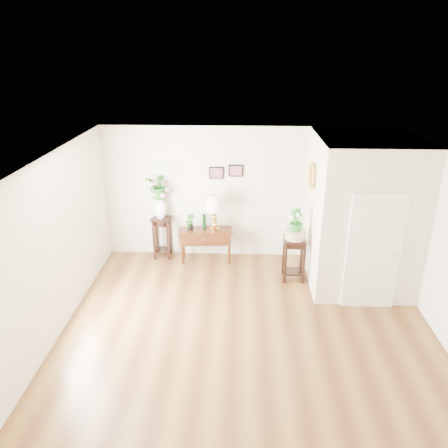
# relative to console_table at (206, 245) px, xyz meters

# --- Properties ---
(floor) EXTENTS (6.00, 5.50, 0.02)m
(floor) POSITION_rel_console_table_xyz_m (0.86, -2.38, -0.37)
(floor) COLOR brown
(floor) RESTS_ON ground
(ceiling) EXTENTS (6.00, 5.50, 0.02)m
(ceiling) POSITION_rel_console_table_xyz_m (0.86, -2.38, 2.43)
(ceiling) COLOR white
(ceiling) RESTS_ON ground
(wall_back) EXTENTS (6.00, 0.02, 2.80)m
(wall_back) POSITION_rel_console_table_xyz_m (0.86, 0.37, 1.03)
(wall_back) COLOR beige
(wall_back) RESTS_ON ground
(wall_front) EXTENTS (6.00, 0.02, 2.80)m
(wall_front) POSITION_rel_console_table_xyz_m (0.86, -5.13, 1.03)
(wall_front) COLOR beige
(wall_front) RESTS_ON ground
(wall_left) EXTENTS (0.02, 5.50, 2.80)m
(wall_left) POSITION_rel_console_table_xyz_m (-2.14, -2.38, 1.03)
(wall_left) COLOR beige
(wall_left) RESTS_ON ground
(partition) EXTENTS (1.80, 1.95, 2.80)m
(partition) POSITION_rel_console_table_xyz_m (2.96, -0.61, 1.03)
(partition) COLOR beige
(partition) RESTS_ON floor
(door) EXTENTS (0.90, 0.05, 2.10)m
(door) POSITION_rel_console_table_xyz_m (2.96, -1.61, 0.68)
(door) COLOR silver
(door) RESTS_ON floor
(art_print_left) EXTENTS (0.30, 0.02, 0.25)m
(art_print_left) POSITION_rel_console_table_xyz_m (0.21, 0.35, 1.48)
(art_print_left) COLOR black
(art_print_left) RESTS_ON wall_back
(art_print_right) EXTENTS (0.30, 0.02, 0.25)m
(art_print_right) POSITION_rel_console_table_xyz_m (0.61, 0.35, 1.53)
(art_print_right) COLOR black
(art_print_right) RESTS_ON wall_back
(wall_ornament) EXTENTS (0.07, 0.51, 0.51)m
(wall_ornament) POSITION_rel_console_table_xyz_m (2.02, -0.48, 1.68)
(wall_ornament) COLOR #BF7B38
(wall_ornament) RESTS_ON partition
(console_table) EXTENTS (1.12, 0.44, 0.73)m
(console_table) POSITION_rel_console_table_xyz_m (0.00, 0.00, 0.00)
(console_table) COLOR black
(console_table) RESTS_ON floor
(table_lamp) EXTENTS (0.47, 0.47, 0.76)m
(table_lamp) POSITION_rel_console_table_xyz_m (0.19, 0.00, 0.72)
(table_lamp) COLOR tan
(table_lamp) RESTS_ON console_table
(green_vase) EXTENTS (0.07, 0.07, 0.34)m
(green_vase) POSITION_rel_console_table_xyz_m (-0.03, 0.00, 0.54)
(green_vase) COLOR black
(green_vase) RESTS_ON console_table
(potted_plant) EXTENTS (0.24, 0.22, 0.35)m
(potted_plant) POSITION_rel_console_table_xyz_m (-0.32, 0.00, 0.54)
(potted_plant) COLOR #226F22
(potted_plant) RESTS_ON console_table
(plant_stand_a) EXTENTS (0.45, 0.45, 0.91)m
(plant_stand_a) POSITION_rel_console_table_xyz_m (-0.96, 0.19, 0.09)
(plant_stand_a) COLOR black
(plant_stand_a) RESTS_ON floor
(porcelain_vase) EXTENTS (0.31, 0.31, 0.48)m
(porcelain_vase) POSITION_rel_console_table_xyz_m (-0.96, 0.19, 0.77)
(porcelain_vase) COLOR white
(porcelain_vase) RESTS_ON plant_stand_a
(lily_arrangement) EXTENTS (0.63, 0.59, 0.58)m
(lily_arrangement) POSITION_rel_console_table_xyz_m (-0.96, 0.19, 1.23)
(lily_arrangement) COLOR #226F22
(lily_arrangement) RESTS_ON porcelain_vase
(plant_stand_b) EXTENTS (0.41, 0.41, 0.87)m
(plant_stand_b) POSITION_rel_console_table_xyz_m (1.76, -0.67, 0.07)
(plant_stand_b) COLOR black
(plant_stand_b) RESTS_ON floor
(ceramic_bowl) EXTENTS (0.39, 0.39, 0.17)m
(ceramic_bowl) POSITION_rel_console_table_xyz_m (1.76, -0.67, 0.58)
(ceramic_bowl) COLOR beige
(ceramic_bowl) RESTS_ON plant_stand_b
(narcissus) EXTENTS (0.32, 0.32, 0.48)m
(narcissus) POSITION_rel_console_table_xyz_m (1.76, -0.67, 0.86)
(narcissus) COLOR #226F22
(narcissus) RESTS_ON ceramic_bowl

